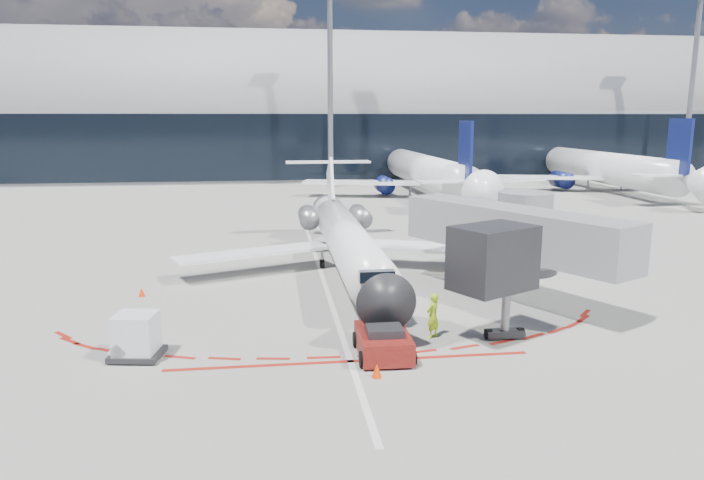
{
  "coord_description": "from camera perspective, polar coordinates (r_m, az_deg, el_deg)",
  "views": [
    {
      "loc": [
        -2.85,
        -33.88,
        9.2
      ],
      "look_at": [
        1.51,
        -0.35,
        2.5
      ],
      "focal_mm": 32.0,
      "sensor_mm": 36.0,
      "label": 1
    }
  ],
  "objects": [
    {
      "name": "light_mast_centre",
      "position": [
        82.32,
        -1.99,
        13.5
      ],
      "size": [
        0.7,
        0.7,
        25.0
      ],
      "primitive_type": "cylinder",
      "color": "gray",
      "rests_on": "ground"
    },
    {
      "name": "ramp_worker",
      "position": [
        26.74,
        7.35,
        -6.83
      ],
      "size": [
        0.84,
        0.81,
        1.93
      ],
      "primitive_type": "imported",
      "rotation": [
        0.0,
        0.0,
        3.84
      ],
      "color": "#BBF619",
      "rests_on": "ground"
    },
    {
      "name": "bg_airliner_1",
      "position": [
        74.04,
        6.86,
        8.25
      ],
      "size": [
        33.93,
        35.92,
        10.98
      ],
      "primitive_type": null,
      "color": "white",
      "rests_on": "ground"
    },
    {
      "name": "uld_container",
      "position": [
        25.73,
        -19.02,
        -8.3
      ],
      "size": [
        2.11,
        1.87,
        1.77
      ],
      "rotation": [
        0.0,
        0.0,
        -0.15
      ],
      "color": "black",
      "rests_on": "ground"
    },
    {
      "name": "terminal_building",
      "position": [
        98.89,
        -5.86,
        10.76
      ],
      "size": [
        150.0,
        24.15,
        24.0
      ],
      "color": "gray",
      "rests_on": "ground"
    },
    {
      "name": "apron_centerline",
      "position": [
        37.14,
        -2.78,
        -3.14
      ],
      "size": [
        0.25,
        40.0,
        0.01
      ],
      "primitive_type": "cube",
      "color": "silver",
      "rests_on": "ground"
    },
    {
      "name": "safety_cone_right",
      "position": [
        22.9,
        2.27,
        -11.77
      ],
      "size": [
        0.37,
        0.37,
        0.52
      ],
      "primitive_type": "cone",
      "color": "#EC3404",
      "rests_on": "ground"
    },
    {
      "name": "safety_cone_left",
      "position": [
        34.36,
        -18.58,
        -4.51
      ],
      "size": [
        0.35,
        0.35,
        0.48
      ],
      "primitive_type": "cone",
      "color": "#EC3404",
      "rests_on": "ground"
    },
    {
      "name": "bg_airliner_2",
      "position": [
        85.41,
        21.9,
        8.0
      ],
      "size": [
        34.7,
        36.74,
        11.23
      ],
      "primitive_type": null,
      "color": "white",
      "rests_on": "ground"
    },
    {
      "name": "jet_bridge",
      "position": [
        33.92,
        14.61,
        0.32
      ],
      "size": [
        10.03,
        15.2,
        4.9
      ],
      "color": "gray",
      "rests_on": "ground"
    },
    {
      "name": "pushback_tug",
      "position": [
        24.72,
        2.86,
        -9.24
      ],
      "size": [
        2.17,
        4.97,
        1.29
      ],
      "rotation": [
        0.0,
        0.0,
        -0.02
      ],
      "color": "#5E0D0D",
      "rests_on": "ground"
    },
    {
      "name": "ground",
      "position": [
        35.22,
        -2.51,
        -3.95
      ],
      "size": [
        260.0,
        260.0,
        0.0
      ],
      "primitive_type": "plane",
      "color": "gray",
      "rests_on": "ground"
    },
    {
      "name": "apron_stop_bar",
      "position": [
        24.36,
        -0.14,
        -10.97
      ],
      "size": [
        14.0,
        0.25,
        0.01
      ],
      "primitive_type": "cube",
      "color": "maroon",
      "rests_on": "ground"
    },
    {
      "name": "light_mast_east",
      "position": [
        100.31,
        28.47,
        11.77
      ],
      "size": [
        0.7,
        0.7,
        25.0
      ],
      "primitive_type": "cylinder",
      "color": "gray",
      "rests_on": "ground"
    },
    {
      "name": "regional_jet",
      "position": [
        37.2,
        -0.57,
        0.22
      ],
      "size": [
        20.42,
        25.19,
        6.31
      ],
      "color": "white",
      "rests_on": "ground"
    }
  ]
}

